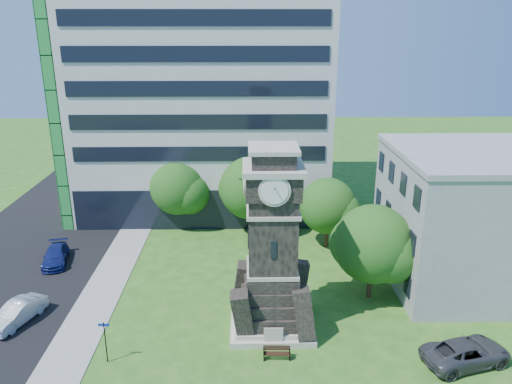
{
  "coord_description": "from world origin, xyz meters",
  "views": [
    {
      "loc": [
        1.44,
        -26.79,
        19.09
      ],
      "look_at": [
        2.06,
        7.0,
        7.68
      ],
      "focal_mm": 35.0,
      "sensor_mm": 36.0,
      "label": 1
    }
  ],
  "objects_px": {
    "car_street_north": "(56,256)",
    "park_bench": "(277,352)",
    "car_east_lot": "(466,352)",
    "street_sign": "(105,337)",
    "car_street_mid": "(17,313)",
    "clock_tower": "(272,253)"
  },
  "relations": [
    {
      "from": "car_east_lot",
      "to": "car_street_north",
      "type": "bearing_deg",
      "value": 49.03
    },
    {
      "from": "car_east_lot",
      "to": "street_sign",
      "type": "relative_size",
      "value": 1.96
    },
    {
      "from": "park_bench",
      "to": "car_east_lot",
      "type": "bearing_deg",
      "value": -1.17
    },
    {
      "from": "clock_tower",
      "to": "car_street_mid",
      "type": "height_order",
      "value": "clock_tower"
    },
    {
      "from": "clock_tower",
      "to": "park_bench",
      "type": "relative_size",
      "value": 7.48
    },
    {
      "from": "clock_tower",
      "to": "car_street_north",
      "type": "distance_m",
      "value": 20.55
    },
    {
      "from": "park_bench",
      "to": "street_sign",
      "type": "distance_m",
      "value": 10.16
    },
    {
      "from": "clock_tower",
      "to": "car_street_mid",
      "type": "distance_m",
      "value": 17.66
    },
    {
      "from": "car_street_north",
      "to": "park_bench",
      "type": "bearing_deg",
      "value": -48.0
    },
    {
      "from": "car_street_mid",
      "to": "clock_tower",
      "type": "bearing_deg",
      "value": 17.81
    },
    {
      "from": "car_street_north",
      "to": "car_east_lot",
      "type": "distance_m",
      "value": 32.02
    },
    {
      "from": "car_street_mid",
      "to": "street_sign",
      "type": "relative_size",
      "value": 1.6
    },
    {
      "from": "car_street_mid",
      "to": "street_sign",
      "type": "height_order",
      "value": "street_sign"
    },
    {
      "from": "clock_tower",
      "to": "street_sign",
      "type": "relative_size",
      "value": 4.5
    },
    {
      "from": "car_street_mid",
      "to": "car_street_north",
      "type": "height_order",
      "value": "car_street_mid"
    },
    {
      "from": "car_street_north",
      "to": "car_street_mid",
      "type": "bearing_deg",
      "value": -97.77
    },
    {
      "from": "clock_tower",
      "to": "street_sign",
      "type": "height_order",
      "value": "clock_tower"
    },
    {
      "from": "car_street_mid",
      "to": "car_east_lot",
      "type": "xyz_separation_m",
      "value": [
        28.35,
        -4.78,
        0.02
      ]
    },
    {
      "from": "car_east_lot",
      "to": "street_sign",
      "type": "bearing_deg",
      "value": 72.87
    },
    {
      "from": "car_east_lot",
      "to": "park_bench",
      "type": "bearing_deg",
      "value": 71.06
    },
    {
      "from": "car_street_north",
      "to": "street_sign",
      "type": "bearing_deg",
      "value": -71.33
    },
    {
      "from": "clock_tower",
      "to": "park_bench",
      "type": "height_order",
      "value": "clock_tower"
    }
  ]
}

